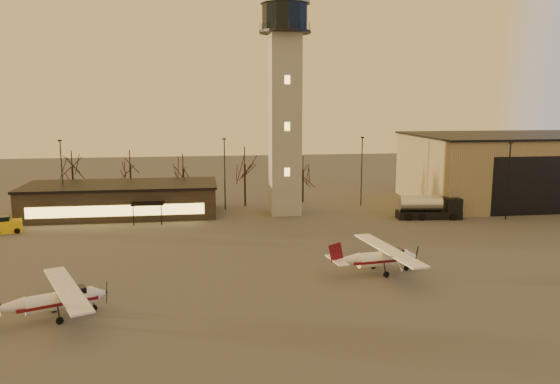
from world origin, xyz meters
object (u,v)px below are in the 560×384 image
at_px(hangar, 514,168).
at_px(fuel_truck, 429,209).
at_px(cessna_front, 384,261).
at_px(cessna_rear, 62,303).
at_px(control_tower, 285,93).
at_px(terminal, 122,199).
at_px(service_cart, 7,226).

bearing_deg(hangar, fuel_truck, -150.70).
xyz_separation_m(cessna_front, cessna_rear, (-26.26, -6.57, -0.03)).
height_order(cessna_front, cessna_rear, cessna_front).
relative_size(hangar, cessna_rear, 2.84).
relative_size(control_tower, terminal, 1.28).
height_order(terminal, fuel_truck, terminal).
height_order(cessna_front, fuel_truck, cessna_front).
bearing_deg(fuel_truck, terminal, 175.55).
height_order(control_tower, fuel_truck, control_tower).
distance_m(control_tower, cessna_rear, 42.70).
relative_size(terminal, service_cart, 7.26).
bearing_deg(cessna_front, control_tower, 92.29).
height_order(hangar, cessna_front, hangar).
relative_size(cessna_front, service_cart, 3.30).
xyz_separation_m(hangar, terminal, (-57.99, -2.00, -3.00)).
bearing_deg(control_tower, fuel_truck, -18.20).
bearing_deg(service_cart, control_tower, -3.64).
distance_m(cessna_front, fuel_truck, 24.97).
bearing_deg(fuel_truck, control_tower, 168.57).
xyz_separation_m(control_tower, service_cart, (-34.06, -6.41, -15.56)).
bearing_deg(cessna_rear, hangar, 10.20).
xyz_separation_m(cessna_rear, fuel_truck, (39.53, 27.71, 0.17)).
xyz_separation_m(hangar, cessna_front, (-31.04, -31.12, -4.07)).
height_order(control_tower, hangar, control_tower).
bearing_deg(fuel_truck, hangar, 36.07).
bearing_deg(cessna_rear, fuel_truck, 11.90).
xyz_separation_m(hangar, fuel_truck, (-17.77, -9.97, -3.94)).
distance_m(control_tower, hangar, 37.90).
xyz_separation_m(hangar, cessna_rear, (-57.30, -37.69, -4.10)).
height_order(hangar, terminal, hangar).
distance_m(control_tower, cessna_front, 31.52).
distance_m(hangar, cessna_front, 44.14).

